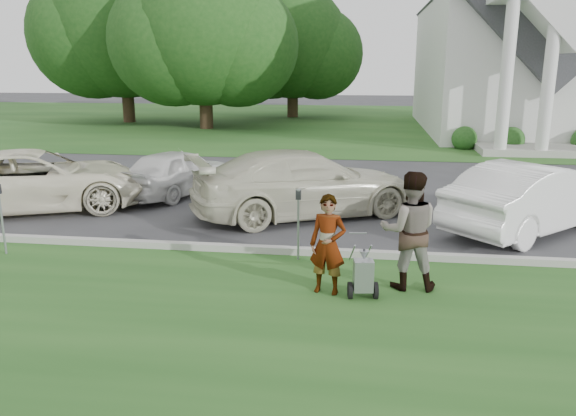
% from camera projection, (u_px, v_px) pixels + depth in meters
% --- Properties ---
extents(ground, '(120.00, 120.00, 0.00)m').
position_uv_depth(ground, '(298.00, 265.00, 10.48)').
color(ground, '#333335').
rests_on(ground, ground).
extents(grass_strip, '(80.00, 7.00, 0.01)m').
position_uv_depth(grass_strip, '(271.00, 340.00, 7.60)').
color(grass_strip, '#1E4919').
rests_on(grass_strip, ground).
extents(church_lawn, '(80.00, 30.00, 0.01)m').
position_uv_depth(church_lawn, '(348.00, 122.00, 36.38)').
color(church_lawn, '#1E4919').
rests_on(church_lawn, ground).
extents(curb, '(80.00, 0.18, 0.15)m').
position_uv_depth(curb, '(301.00, 251.00, 10.99)').
color(curb, '#9E9E93').
rests_on(curb, ground).
extents(church, '(9.19, 19.00, 24.10)m').
position_uv_depth(church, '(517.00, 20.00, 29.99)').
color(church, white).
rests_on(church, ground).
extents(tree_left, '(10.63, 8.40, 9.71)m').
position_uv_depth(tree_left, '(203.00, 37.00, 31.37)').
color(tree_left, '#332316').
rests_on(tree_left, ground).
extents(tree_far, '(11.64, 9.20, 10.73)m').
position_uv_depth(tree_far, '(123.00, 30.00, 34.90)').
color(tree_far, '#332316').
rests_on(tree_far, ground).
extents(tree_back, '(9.61, 7.60, 8.89)m').
position_uv_depth(tree_back, '(293.00, 48.00, 38.61)').
color(tree_back, '#332316').
rests_on(tree_back, ground).
extents(striping_cart, '(0.51, 0.97, 0.87)m').
position_uv_depth(striping_cart, '(363.00, 276.00, 8.88)').
color(striping_cart, black).
rests_on(striping_cart, ground).
extents(person_left, '(0.66, 0.50, 1.63)m').
position_uv_depth(person_left, '(328.00, 245.00, 8.98)').
color(person_left, '#999999').
rests_on(person_left, ground).
extents(person_right, '(0.98, 0.78, 1.97)m').
position_uv_depth(person_right, '(409.00, 231.00, 9.15)').
color(person_right, '#999999').
rests_on(person_right, ground).
extents(parking_meter_near, '(0.10, 0.09, 1.39)m').
position_uv_depth(parking_meter_near, '(298.00, 216.00, 10.51)').
color(parking_meter_near, gray).
rests_on(parking_meter_near, ground).
extents(parking_meter_far, '(0.10, 0.09, 1.43)m').
position_uv_depth(parking_meter_far, '(1.00, 210.00, 10.82)').
color(parking_meter_far, gray).
rests_on(parking_meter_far, ground).
extents(car_a, '(6.09, 4.58, 1.54)m').
position_uv_depth(car_a, '(37.00, 180.00, 14.28)').
color(car_a, '#EEE8CA').
rests_on(car_a, ground).
extents(car_b, '(2.95, 4.22, 1.33)m').
position_uv_depth(car_b, '(178.00, 172.00, 15.96)').
color(car_b, silver).
rests_on(car_b, ground).
extents(car_c, '(5.95, 4.58, 1.61)m').
position_uv_depth(car_c, '(304.00, 183.00, 13.72)').
color(car_c, beige).
rests_on(car_c, ground).
extents(car_d, '(4.51, 4.41, 1.54)m').
position_uv_depth(car_d, '(533.00, 197.00, 12.43)').
color(car_d, white).
rests_on(car_d, ground).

